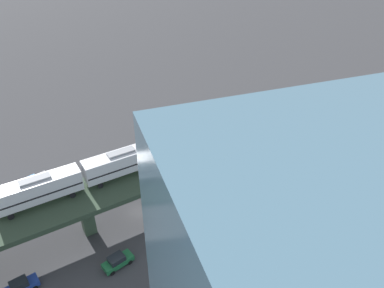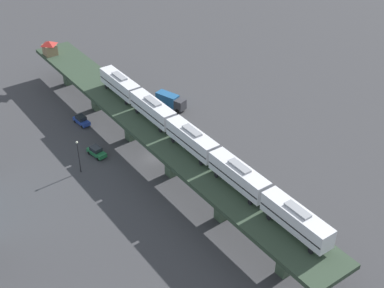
{
  "view_description": "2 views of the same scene",
  "coord_description": "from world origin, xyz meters",
  "views": [
    {
      "loc": [
        46.6,
        -6.88,
        43.5
      ],
      "look_at": [
        -3.77,
        10.59,
        8.93
      ],
      "focal_mm": 35.0,
      "sensor_mm": 36.0,
      "label": 1
    },
    {
      "loc": [
        26.58,
        81.13,
        60.8
      ],
      "look_at": [
        -3.77,
        10.59,
        8.93
      ],
      "focal_mm": 50.0,
      "sensor_mm": 36.0,
      "label": 2
    }
  ],
  "objects": [
    {
      "name": "delivery_truck",
      "position": [
        -10.39,
        -17.04,
        1.76
      ],
      "size": [
        5.57,
        7.35,
        3.2
      ],
      "color": "#333338",
      "rests_on": "ground"
    },
    {
      "name": "ground_plane",
      "position": [
        0.0,
        0.0,
        0.0
      ],
      "size": [
        400.0,
        400.0,
        0.0
      ],
      "primitive_type": "plane",
      "color": "#38383A"
    },
    {
      "name": "street_car_blue",
      "position": [
        9.75,
        -18.04,
        0.94
      ],
      "size": [
        3.09,
        4.74,
        1.89
      ],
      "color": "#233D93",
      "rests_on": "ground"
    },
    {
      "name": "street_car_green",
      "position": [
        9.85,
        -5.27,
        0.94
      ],
      "size": [
        3.29,
        4.75,
        1.89
      ],
      "color": "#1E6638",
      "rests_on": "ground"
    },
    {
      "name": "signal_hut",
      "position": [
        11.19,
        -39.65,
        9.23
      ],
      "size": [
        3.84,
        3.84,
        3.4
      ],
      "color": "#8C7251",
      "rests_on": "elevated_viaduct"
    },
    {
      "name": "street_lamp",
      "position": [
        13.99,
        -1.18,
        4.11
      ],
      "size": [
        0.44,
        0.44,
        6.94
      ],
      "color": "black",
      "rests_on": "ground"
    },
    {
      "name": "elevated_viaduct",
      "position": [
        0.04,
        -0.17,
        6.39
      ],
      "size": [
        27.99,
        91.65,
        7.43
      ],
      "color": "#2C3D2C",
      "rests_on": "ground"
    },
    {
      "name": "subway_train",
      "position": [
        -3.77,
        10.59,
        9.97
      ],
      "size": [
        16.16,
        61.54,
        4.45
      ],
      "color": "silver",
      "rests_on": "elevated_viaduct"
    }
  ]
}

